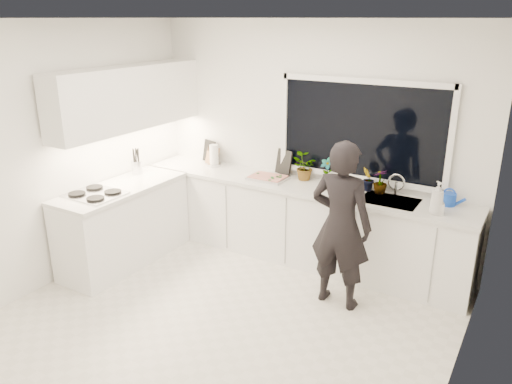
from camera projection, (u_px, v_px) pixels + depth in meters
The scene contains 25 objects.
floor at pixel (229, 316), 4.79m from camera, with size 4.00×3.50×0.02m, color beige.
wall_back at pixel (311, 141), 5.77m from camera, with size 4.00×0.02×2.70m, color white.
wall_left at pixel (70, 152), 5.32m from camera, with size 0.02×3.50×2.70m, color white.
wall_right at pixel (472, 230), 3.37m from camera, with size 0.02×3.50×2.70m, color white.
ceiling at pixel (222, 17), 3.89m from camera, with size 4.00×3.50×0.02m, color white.
window at pixel (361, 131), 5.38m from camera, with size 1.80×0.02×1.00m, color black.
base_cabinets_back at pixel (297, 223), 5.82m from camera, with size 3.92×0.58×0.88m, color white.
base_cabinets_left at pixel (124, 226), 5.74m from camera, with size 0.58×1.60×0.88m, color white.
countertop_back at pixel (298, 186), 5.66m from camera, with size 3.94×0.62×0.04m, color silver.
countertop_left at pixel (121, 188), 5.58m from camera, with size 0.62×1.60×0.04m, color silver.
upper_cabinets at pixel (128, 98), 5.61m from camera, with size 0.34×2.10×0.70m, color white.
sink at pixel (389, 205), 5.17m from camera, with size 0.58×0.42×0.14m, color silver.
faucet at pixel (396, 185), 5.27m from camera, with size 0.03×0.03×0.22m, color silver.
stovetop at pixel (95, 194), 5.30m from camera, with size 0.56×0.48×0.03m, color black.
person at pixel (341, 225), 4.75m from camera, with size 0.61×0.40×1.67m, color black.
pizza_tray at pixel (268, 178), 5.81m from camera, with size 0.44×0.32×0.03m, color silver.
pizza at pixel (268, 177), 5.81m from camera, with size 0.40×0.28×0.01m, color #B73D18.
watering_can at pixel (449, 199), 4.99m from camera, with size 0.14×0.14×0.13m, color blue.
paper_towel_roll at pixel (214, 156), 6.30m from camera, with size 0.11×0.11×0.26m, color white.
knife_block at pixel (212, 156), 6.36m from camera, with size 0.13×0.10×0.22m, color #997447.
utensil_crock at pixel (137, 167), 6.00m from camera, with size 0.13×0.13×0.16m, color silver.
picture_frame_large at pixel (209, 151), 6.49m from camera, with size 0.22×0.02×0.28m, color black.
picture_frame_small at pixel (284, 162), 5.96m from camera, with size 0.25×0.02×0.30m, color black.
herb_plants at pixel (326, 171), 5.61m from camera, with size 1.16×0.26×0.31m.
soap_bottles at pixel (438, 200), 4.74m from camera, with size 0.18×0.18×0.33m.
Camera 1 is at (2.35, -3.40, 2.71)m, focal length 35.00 mm.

